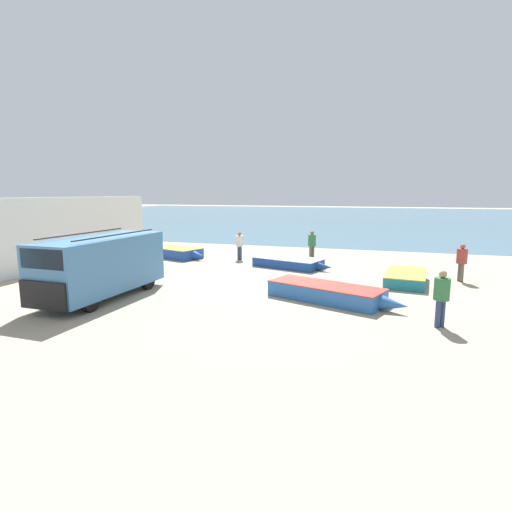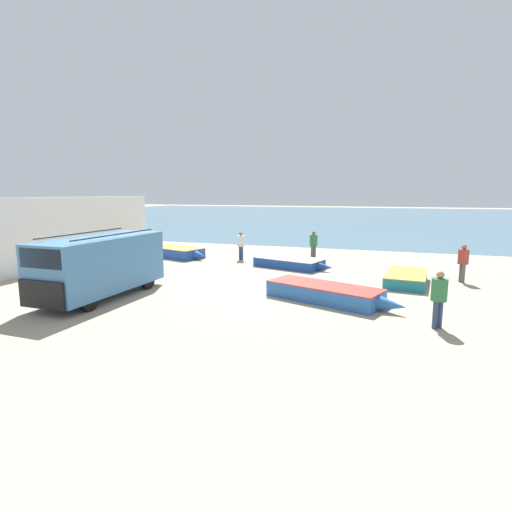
{
  "view_description": "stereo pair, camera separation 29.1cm",
  "coord_description": "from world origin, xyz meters",
  "px_view_note": "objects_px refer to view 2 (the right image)",
  "views": [
    {
      "loc": [
        4.91,
        -15.52,
        3.82
      ],
      "look_at": [
        -0.52,
        1.36,
        1.0
      ],
      "focal_mm": 28.0,
      "sensor_mm": 36.0,
      "label": 1
    },
    {
      "loc": [
        5.18,
        -15.43,
        3.82
      ],
      "look_at": [
        -0.52,
        1.36,
        1.0
      ],
      "focal_mm": 28.0,
      "sensor_mm": 36.0,
      "label": 2
    }
  ],
  "objects_px": {
    "fishing_rowboat_1": "(291,263)",
    "fisherman_3": "(463,260)",
    "fishing_rowboat_3": "(177,252)",
    "fisherman_0": "(439,294)",
    "fishing_rowboat_0": "(328,293)",
    "fisherman_2": "(241,243)",
    "parked_van": "(101,264)",
    "fisherman_1": "(313,243)",
    "fishing_rowboat_2": "(406,278)"
  },
  "relations": [
    {
      "from": "fishing_rowboat_1",
      "to": "fisherman_3",
      "type": "bearing_deg",
      "value": 9.11
    },
    {
      "from": "fishing_rowboat_3",
      "to": "fisherman_0",
      "type": "xyz_separation_m",
      "value": [
        13.4,
        -8.81,
        0.69
      ]
    },
    {
      "from": "fisherman_3",
      "to": "fishing_rowboat_3",
      "type": "bearing_deg",
      "value": -32.24
    },
    {
      "from": "fishing_rowboat_0",
      "to": "fisherman_3",
      "type": "height_order",
      "value": "fisherman_3"
    },
    {
      "from": "fisherman_0",
      "to": "fisherman_2",
      "type": "xyz_separation_m",
      "value": [
        -9.49,
        9.21,
        -0.04
      ]
    },
    {
      "from": "fishing_rowboat_1",
      "to": "fisherman_2",
      "type": "relative_size",
      "value": 2.68
    },
    {
      "from": "fishing_rowboat_3",
      "to": "fisherman_3",
      "type": "height_order",
      "value": "fisherman_3"
    },
    {
      "from": "parked_van",
      "to": "fisherman_1",
      "type": "xyz_separation_m",
      "value": [
        5.87,
        10.6,
        -0.23
      ]
    },
    {
      "from": "fisherman_0",
      "to": "fisherman_2",
      "type": "height_order",
      "value": "fisherman_0"
    },
    {
      "from": "parked_van",
      "to": "fishing_rowboat_0",
      "type": "distance_m",
      "value": 8.31
    },
    {
      "from": "fishing_rowboat_0",
      "to": "fisherman_0",
      "type": "xyz_separation_m",
      "value": [
        3.39,
        -1.86,
        0.7
      ]
    },
    {
      "from": "parked_van",
      "to": "fishing_rowboat_0",
      "type": "height_order",
      "value": "parked_van"
    },
    {
      "from": "fishing_rowboat_2",
      "to": "fisherman_0",
      "type": "height_order",
      "value": "fisherman_0"
    },
    {
      "from": "fisherman_0",
      "to": "fisherman_3",
      "type": "xyz_separation_m",
      "value": [
        1.61,
        6.76,
        -0.0
      ]
    },
    {
      "from": "fisherman_2",
      "to": "fisherman_0",
      "type": "bearing_deg",
      "value": -107.43
    },
    {
      "from": "fishing_rowboat_1",
      "to": "fisherman_2",
      "type": "xyz_separation_m",
      "value": [
        -3.29,
        1.44,
        0.71
      ]
    },
    {
      "from": "fishing_rowboat_1",
      "to": "fishing_rowboat_3",
      "type": "distance_m",
      "value": 7.27
    },
    {
      "from": "fishing_rowboat_2",
      "to": "fisherman_2",
      "type": "distance_m",
      "value": 9.53
    },
    {
      "from": "fisherman_1",
      "to": "fisherman_3",
      "type": "xyz_separation_m",
      "value": [
        7.13,
        -3.62,
        -0.01
      ]
    },
    {
      "from": "parked_van",
      "to": "fishing_rowboat_2",
      "type": "distance_m",
      "value": 12.31
    },
    {
      "from": "fishing_rowboat_3",
      "to": "fisherman_1",
      "type": "height_order",
      "value": "fisherman_1"
    },
    {
      "from": "fishing_rowboat_0",
      "to": "fishing_rowboat_3",
      "type": "bearing_deg",
      "value": 165.13
    },
    {
      "from": "fishing_rowboat_3",
      "to": "fisherman_3",
      "type": "xyz_separation_m",
      "value": [
        15.01,
        -2.04,
        0.69
      ]
    },
    {
      "from": "fisherman_3",
      "to": "fisherman_1",
      "type": "bearing_deg",
      "value": -51.39
    },
    {
      "from": "fisherman_1",
      "to": "fisherman_3",
      "type": "relative_size",
      "value": 1.01
    },
    {
      "from": "fisherman_1",
      "to": "parked_van",
      "type": "bearing_deg",
      "value": 109.33
    },
    {
      "from": "fisherman_2",
      "to": "fishing_rowboat_1",
      "type": "bearing_deg",
      "value": -86.86
    },
    {
      "from": "fishing_rowboat_1",
      "to": "fisherman_2",
      "type": "bearing_deg",
      "value": 172.92
    },
    {
      "from": "parked_van",
      "to": "fishing_rowboat_3",
      "type": "relative_size",
      "value": 1.3
    },
    {
      "from": "parked_van",
      "to": "fisherman_0",
      "type": "distance_m",
      "value": 11.39
    },
    {
      "from": "fisherman_1",
      "to": "fisherman_0",
      "type": "bearing_deg",
      "value": 166.28
    },
    {
      "from": "fishing_rowboat_2",
      "to": "fishing_rowboat_0",
      "type": "bearing_deg",
      "value": 150.78
    },
    {
      "from": "parked_van",
      "to": "fisherman_0",
      "type": "height_order",
      "value": "parked_van"
    },
    {
      "from": "fishing_rowboat_2",
      "to": "parked_van",
      "type": "bearing_deg",
      "value": 125.09
    },
    {
      "from": "parked_van",
      "to": "fishing_rowboat_1",
      "type": "height_order",
      "value": "parked_van"
    },
    {
      "from": "fisherman_1",
      "to": "fisherman_3",
      "type": "height_order",
      "value": "fisherman_1"
    },
    {
      "from": "fishing_rowboat_0",
      "to": "fishing_rowboat_3",
      "type": "xyz_separation_m",
      "value": [
        -10.01,
        6.95,
        0.01
      ]
    },
    {
      "from": "fishing_rowboat_2",
      "to": "fisherman_1",
      "type": "bearing_deg",
      "value": 52.39
    },
    {
      "from": "fishing_rowboat_1",
      "to": "fisherman_1",
      "type": "relative_size",
      "value": 2.55
    },
    {
      "from": "fishing_rowboat_1",
      "to": "fishing_rowboat_3",
      "type": "height_order",
      "value": "fishing_rowboat_3"
    },
    {
      "from": "fisherman_1",
      "to": "fisherman_3",
      "type": "bearing_deg",
      "value": -158.61
    },
    {
      "from": "fisherman_0",
      "to": "fisherman_1",
      "type": "relative_size",
      "value": 0.99
    },
    {
      "from": "fishing_rowboat_0",
      "to": "fisherman_3",
      "type": "xyz_separation_m",
      "value": [
        5.0,
        4.9,
        0.7
      ]
    },
    {
      "from": "fishing_rowboat_3",
      "to": "fisherman_2",
      "type": "distance_m",
      "value": 3.99
    },
    {
      "from": "fishing_rowboat_3",
      "to": "parked_van",
      "type": "bearing_deg",
      "value": -59.77
    },
    {
      "from": "fishing_rowboat_0",
      "to": "fisherman_2",
      "type": "bearing_deg",
      "value": 149.55
    },
    {
      "from": "fisherman_3",
      "to": "parked_van",
      "type": "bearing_deg",
      "value": 3.76
    },
    {
      "from": "fisherman_2",
      "to": "fisherman_3",
      "type": "relative_size",
      "value": 0.97
    },
    {
      "from": "fisherman_0",
      "to": "fishing_rowboat_2",
      "type": "bearing_deg",
      "value": -34.37
    },
    {
      "from": "fisherman_0",
      "to": "fisherman_2",
      "type": "distance_m",
      "value": 13.22
    }
  ]
}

